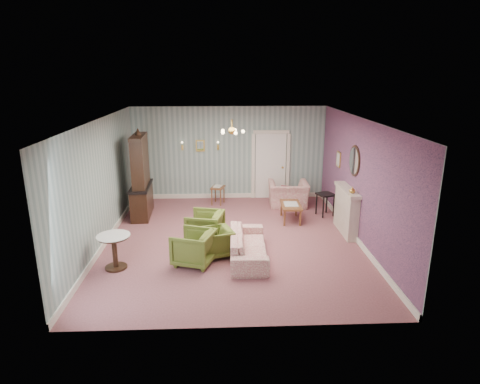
{
  "coord_description": "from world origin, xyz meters",
  "views": [
    {
      "loc": [
        -0.22,
        -9.19,
        3.95
      ],
      "look_at": [
        0.2,
        0.4,
        1.1
      ],
      "focal_mm": 30.8,
      "sensor_mm": 36.0,
      "label": 1
    }
  ],
  "objects_px": {
    "wingback_chair": "(288,190)",
    "pedestal_table": "(115,252)",
    "sofa_chintz": "(248,241)",
    "fireplace": "(346,211)",
    "olive_chair_a": "(194,246)",
    "olive_chair_c": "(205,225)",
    "side_table_black": "(325,205)",
    "olive_chair_b": "(216,241)",
    "coffee_table": "(291,212)",
    "dresser": "(140,174)"
  },
  "relations": [
    {
      "from": "olive_chair_a",
      "to": "pedestal_table",
      "type": "height_order",
      "value": "olive_chair_a"
    },
    {
      "from": "olive_chair_a",
      "to": "olive_chair_c",
      "type": "bearing_deg",
      "value": -170.23
    },
    {
      "from": "olive_chair_a",
      "to": "pedestal_table",
      "type": "xyz_separation_m",
      "value": [
        -1.61,
        -0.15,
        -0.03
      ]
    },
    {
      "from": "olive_chair_b",
      "to": "dresser",
      "type": "relative_size",
      "value": 0.28
    },
    {
      "from": "fireplace",
      "to": "pedestal_table",
      "type": "relative_size",
      "value": 1.89
    },
    {
      "from": "sofa_chintz",
      "to": "side_table_black",
      "type": "distance_m",
      "value": 3.5
    },
    {
      "from": "olive_chair_a",
      "to": "wingback_chair",
      "type": "bearing_deg",
      "value": 164.46
    },
    {
      "from": "olive_chair_a",
      "to": "olive_chair_b",
      "type": "bearing_deg",
      "value": 148.9
    },
    {
      "from": "pedestal_table",
      "to": "olive_chair_c",
      "type": "bearing_deg",
      "value": 36.1
    },
    {
      "from": "olive_chair_a",
      "to": "olive_chair_b",
      "type": "height_order",
      "value": "olive_chair_a"
    },
    {
      "from": "dresser",
      "to": "olive_chair_c",
      "type": "bearing_deg",
      "value": -49.32
    },
    {
      "from": "side_table_black",
      "to": "pedestal_table",
      "type": "relative_size",
      "value": 0.87
    },
    {
      "from": "olive_chair_a",
      "to": "pedestal_table",
      "type": "bearing_deg",
      "value": -65.63
    },
    {
      "from": "wingback_chair",
      "to": "fireplace",
      "type": "height_order",
      "value": "fireplace"
    },
    {
      "from": "wingback_chair",
      "to": "olive_chair_c",
      "type": "bearing_deg",
      "value": 49.25
    },
    {
      "from": "side_table_black",
      "to": "olive_chair_c",
      "type": "bearing_deg",
      "value": -152.82
    },
    {
      "from": "olive_chair_c",
      "to": "coffee_table",
      "type": "height_order",
      "value": "olive_chair_c"
    },
    {
      "from": "side_table_black",
      "to": "sofa_chintz",
      "type": "bearing_deg",
      "value": -131.7
    },
    {
      "from": "wingback_chair",
      "to": "pedestal_table",
      "type": "relative_size",
      "value": 1.55
    },
    {
      "from": "olive_chair_b",
      "to": "pedestal_table",
      "type": "bearing_deg",
      "value": -94.1
    },
    {
      "from": "sofa_chintz",
      "to": "wingback_chair",
      "type": "relative_size",
      "value": 1.72
    },
    {
      "from": "sofa_chintz",
      "to": "fireplace",
      "type": "bearing_deg",
      "value": -60.76
    },
    {
      "from": "olive_chair_b",
      "to": "fireplace",
      "type": "bearing_deg",
      "value": 91.88
    },
    {
      "from": "coffee_table",
      "to": "wingback_chair",
      "type": "bearing_deg",
      "value": 84.27
    },
    {
      "from": "olive_chair_a",
      "to": "dresser",
      "type": "distance_m",
      "value": 3.6
    },
    {
      "from": "olive_chair_b",
      "to": "fireplace",
      "type": "distance_m",
      "value": 3.47
    },
    {
      "from": "olive_chair_c",
      "to": "sofa_chintz",
      "type": "xyz_separation_m",
      "value": [
        0.97,
        -0.92,
        -0.02
      ]
    },
    {
      "from": "wingback_chair",
      "to": "olive_chair_b",
      "type": "bearing_deg",
      "value": 59.85
    },
    {
      "from": "fireplace",
      "to": "coffee_table",
      "type": "distance_m",
      "value": 1.57
    },
    {
      "from": "sofa_chintz",
      "to": "coffee_table",
      "type": "height_order",
      "value": "sofa_chintz"
    },
    {
      "from": "olive_chair_a",
      "to": "fireplace",
      "type": "relative_size",
      "value": 0.57
    },
    {
      "from": "wingback_chair",
      "to": "pedestal_table",
      "type": "bearing_deg",
      "value": 45.01
    },
    {
      "from": "sofa_chintz",
      "to": "coffee_table",
      "type": "bearing_deg",
      "value": -28.68
    },
    {
      "from": "olive_chair_c",
      "to": "pedestal_table",
      "type": "relative_size",
      "value": 1.11
    },
    {
      "from": "olive_chair_b",
      "to": "dresser",
      "type": "xyz_separation_m",
      "value": [
        -2.11,
        2.71,
        0.87
      ]
    },
    {
      "from": "olive_chair_a",
      "to": "coffee_table",
      "type": "bearing_deg",
      "value": 154.49
    },
    {
      "from": "sofa_chintz",
      "to": "coffee_table",
      "type": "xyz_separation_m",
      "value": [
        1.3,
        2.25,
        -0.15
      ]
    },
    {
      "from": "olive_chair_a",
      "to": "olive_chair_c",
      "type": "height_order",
      "value": "olive_chair_c"
    },
    {
      "from": "sofa_chintz",
      "to": "dresser",
      "type": "relative_size",
      "value": 0.82
    },
    {
      "from": "pedestal_table",
      "to": "olive_chair_b",
      "type": "bearing_deg",
      "value": 14.43
    },
    {
      "from": "olive_chair_a",
      "to": "pedestal_table",
      "type": "relative_size",
      "value": 1.09
    },
    {
      "from": "fireplace",
      "to": "coffee_table",
      "type": "relative_size",
      "value": 1.5
    },
    {
      "from": "dresser",
      "to": "fireplace",
      "type": "bearing_deg",
      "value": -18.55
    },
    {
      "from": "olive_chair_c",
      "to": "coffee_table",
      "type": "bearing_deg",
      "value": 133.79
    },
    {
      "from": "fireplace",
      "to": "olive_chair_c",
      "type": "bearing_deg",
      "value": -173.08
    },
    {
      "from": "sofa_chintz",
      "to": "fireplace",
      "type": "height_order",
      "value": "fireplace"
    },
    {
      "from": "sofa_chintz",
      "to": "olive_chair_c",
      "type": "bearing_deg",
      "value": 47.99
    },
    {
      "from": "coffee_table",
      "to": "fireplace",
      "type": "bearing_deg",
      "value": -35.95
    },
    {
      "from": "olive_chair_c",
      "to": "side_table_black",
      "type": "bearing_deg",
      "value": 130.66
    },
    {
      "from": "olive_chair_b",
      "to": "coffee_table",
      "type": "height_order",
      "value": "olive_chair_b"
    }
  ]
}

